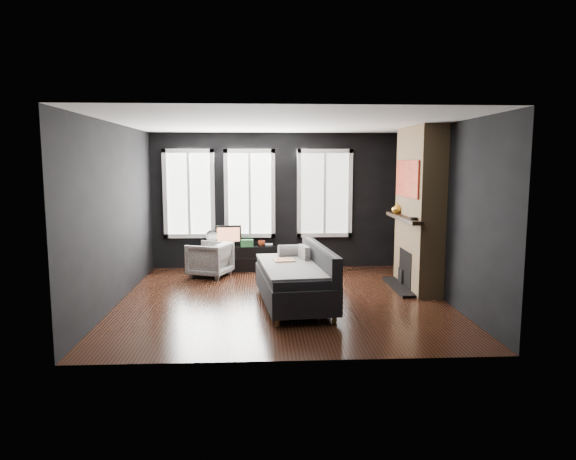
{
  "coord_description": "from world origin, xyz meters",
  "views": [
    {
      "loc": [
        -0.33,
        -7.77,
        2.12
      ],
      "look_at": [
        0.1,
        0.3,
        1.05
      ],
      "focal_mm": 32.0,
      "sensor_mm": 36.0,
      "label": 1
    }
  ],
  "objects": [
    {
      "name": "storage_box",
      "position": [
        -0.6,
        2.17,
        0.55
      ],
      "size": [
        0.25,
        0.16,
        0.13
      ],
      "primitive_type": "cube",
      "rotation": [
        0.0,
        0.0,
        -0.01
      ],
      "color": "#33743B",
      "rests_on": "media_console"
    },
    {
      "name": "ceiling",
      "position": [
        0.0,
        0.0,
        2.7
      ],
      "size": [
        5.0,
        5.0,
        0.0
      ],
      "primitive_type": "plane",
      "color": "white",
      "rests_on": "ground"
    },
    {
      "name": "sofa",
      "position": [
        0.16,
        -0.34,
        0.45
      ],
      "size": [
        1.26,
        2.17,
        0.89
      ],
      "primitive_type": null,
      "rotation": [
        0.0,
        0.0,
        0.11
      ],
      "color": "#252528",
      "rests_on": "floor"
    },
    {
      "name": "windows",
      "position": [
        -0.45,
        2.46,
        2.38
      ],
      "size": [
        4.0,
        0.16,
        1.76
      ],
      "primitive_type": null,
      "color": "white",
      "rests_on": "wall_back"
    },
    {
      "name": "mantel_clock",
      "position": [
        2.05,
        0.05,
        1.25
      ],
      "size": [
        0.14,
        0.14,
        0.04
      ],
      "primitive_type": "cylinder",
      "rotation": [
        0.0,
        0.0,
        -0.25
      ],
      "color": "black",
      "rests_on": "fireplace"
    },
    {
      "name": "monitor",
      "position": [
        -0.97,
        2.24,
        0.72
      ],
      "size": [
        0.52,
        0.16,
        0.46
      ],
      "primitive_type": null,
      "rotation": [
        0.0,
        0.0,
        0.1
      ],
      "color": "black",
      "rests_on": "media_console"
    },
    {
      "name": "wall_right",
      "position": [
        2.5,
        0.0,
        1.35
      ],
      "size": [
        0.02,
        5.0,
        2.7
      ],
      "primitive_type": "cube",
      "color": "black",
      "rests_on": "ground"
    },
    {
      "name": "armchair",
      "position": [
        -1.29,
        1.72,
        0.35
      ],
      "size": [
        0.85,
        0.87,
        0.71
      ],
      "primitive_type": "imported",
      "rotation": [
        0.0,
        0.0,
        -1.95
      ],
      "color": "silver",
      "rests_on": "floor"
    },
    {
      "name": "desk_fan",
      "position": [
        -1.29,
        2.22,
        0.65
      ],
      "size": [
        0.27,
        0.27,
        0.33
      ],
      "primitive_type": null,
      "rotation": [
        0.0,
        0.0,
        -0.17
      ],
      "color": "gray",
      "rests_on": "media_console"
    },
    {
      "name": "fireplace",
      "position": [
        2.3,
        0.6,
        1.35
      ],
      "size": [
        0.7,
        1.62,
        2.7
      ],
      "primitive_type": null,
      "color": "#93724C",
      "rests_on": "floor"
    },
    {
      "name": "book",
      "position": [
        -0.25,
        2.35,
        0.59
      ],
      "size": [
        0.15,
        0.03,
        0.2
      ],
      "primitive_type": "imported",
      "rotation": [
        0.0,
        0.0,
        -0.06
      ],
      "color": "tan",
      "rests_on": "media_console"
    },
    {
      "name": "wall_left",
      "position": [
        -2.5,
        0.0,
        1.35
      ],
      "size": [
        0.02,
        5.0,
        2.7
      ],
      "primitive_type": "cube",
      "color": "black",
      "rests_on": "ground"
    },
    {
      "name": "media_console",
      "position": [
        -0.74,
        2.24,
        0.24
      ],
      "size": [
        1.44,
        0.53,
        0.49
      ],
      "primitive_type": null,
      "rotation": [
        0.0,
        0.0,
        0.06
      ],
      "color": "black",
      "rests_on": "floor"
    },
    {
      "name": "floor",
      "position": [
        0.0,
        0.0,
        0.0
      ],
      "size": [
        5.0,
        5.0,
        0.0
      ],
      "primitive_type": "plane",
      "color": "black",
      "rests_on": "ground"
    },
    {
      "name": "stripe_pillow",
      "position": [
        0.34,
        0.08,
        0.64
      ],
      "size": [
        0.17,
        0.39,
        0.38
      ],
      "primitive_type": "cube",
      "rotation": [
        0.0,
        0.0,
        0.22
      ],
      "color": "gray",
      "rests_on": "sofa"
    },
    {
      "name": "mug",
      "position": [
        -0.32,
        2.22,
        0.55
      ],
      "size": [
        0.14,
        0.12,
        0.14
      ],
      "primitive_type": "imported",
      "rotation": [
        0.0,
        0.0,
        -0.06
      ],
      "color": "#CA4A23",
      "rests_on": "media_console"
    },
    {
      "name": "wall_back",
      "position": [
        0.0,
        2.5,
        1.35
      ],
      "size": [
        5.0,
        0.02,
        2.7
      ],
      "primitive_type": "cube",
      "color": "black",
      "rests_on": "ground"
    },
    {
      "name": "mantel_vase",
      "position": [
        2.05,
        1.05,
        1.32
      ],
      "size": [
        0.23,
        0.24,
        0.18
      ],
      "primitive_type": "imported",
      "rotation": [
        0.0,
        0.0,
        -0.3
      ],
      "color": "gold",
      "rests_on": "fireplace"
    }
  ]
}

